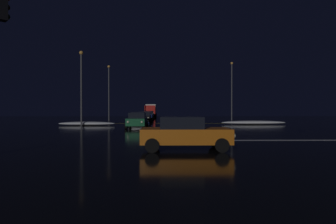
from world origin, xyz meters
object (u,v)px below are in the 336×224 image
Objects in this scene: streetlamp_left_far at (109,89)px; streetlamp_right_far at (232,87)px; sedan_black at (145,117)px; sedan_orange_crossing at (185,133)px; sedan_green at (137,120)px; sedan_white at (138,118)px; box_truck at (151,110)px; sedan_blue at (147,116)px; streetlamp_left_near at (81,83)px; sedan_silver at (150,114)px; sedan_gray at (149,115)px.

streetlamp_right_far is (20.97, 0.00, 0.31)m from streetlamp_left_far.
sedan_orange_crossing is (3.87, -27.92, 0.00)m from sedan_black.
sedan_green is 24.79m from streetlamp_right_far.
sedan_white is 5.81m from sedan_black.
box_truck reaches higher than sedan_white.
sedan_green is at bearing -71.20° from streetlamp_left_far.
sedan_blue is 17.45m from streetlamp_left_near.
sedan_green is at bearing -28.70° from streetlamp_left_near.
streetlamp_right_far is at bearing 37.35° from streetlamp_left_near.
box_truck is at bearing 80.27° from streetlamp_left_near.
sedan_gray is at bearing -88.73° from sedan_silver.
sedan_orange_crossing is (3.74, -15.36, 0.00)m from sedan_green.
streetlamp_left_near is at bearing -126.47° from sedan_black.
sedan_black is at bearing -89.38° from sedan_gray.
sedan_black and sedan_orange_crossing have the same top height.
sedan_green and sedan_white have the same top height.
sedan_silver is at bearing 139.83° from streetlamp_right_far.
sedan_white is 22.54m from sedan_orange_crossing.
box_truck is 0.88× the size of streetlamp_left_far.
sedan_blue is 34.89m from sedan_orange_crossing.
sedan_black is (0.43, 5.79, 0.00)m from sedan_white.
sedan_green is 1.00× the size of sedan_gray.
sedan_black is 28.18m from sedan_orange_crossing.
streetlamp_left_near is at bearing -99.73° from box_truck.
sedan_blue is 15.25m from streetlamp_right_far.
sedan_green is 0.52× the size of box_truck.
sedan_blue is at bearing -89.17° from sedan_gray.
sedan_silver is (-0.40, 32.05, 0.00)m from sedan_green.
box_truck is at bearing 126.71° from streetlamp_right_far.
streetlamp_left_far reaches higher than sedan_black.
sedan_white is 32.79m from box_truck.
sedan_black is 10.71m from streetlamp_left_far.
sedan_gray is at bearing 90.62° from sedan_black.
streetlamp_left_near is at bearing -142.65° from streetlamp_right_far.
streetlamp_left_near reaches higher than sedan_orange_crossing.
sedan_black is 0.52× the size of box_truck.
streetlamp_left_far is at bearing -116.92° from sedan_silver.
streetlamp_left_far is at bearing 106.59° from sedan_orange_crossing.
sedan_black is 27.00m from box_truck.
sedan_gray is at bearing -88.83° from box_truck.
sedan_silver is at bearing 90.83° from sedan_black.
sedan_blue is 1.00× the size of sedan_orange_crossing.
sedan_black and sedan_gray have the same top height.
sedan_silver is at bearing 91.04° from sedan_blue.
sedan_green and sedan_gray have the same top height.
streetlamp_left_far is at bearing 132.75° from sedan_black.
sedan_blue and sedan_gray have the same top height.
sedan_green and sedan_orange_crossing have the same top height.
sedan_white is 1.00× the size of sedan_silver.
streetlamp_left_far is at bearing -107.19° from box_truck.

